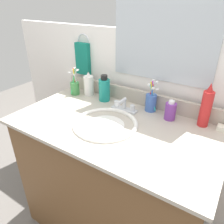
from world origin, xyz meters
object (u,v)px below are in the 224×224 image
at_px(hand_towel, 83,59).
at_px(cup_blue_plastic, 151,101).
at_px(bottle_mouthwash_teal, 104,89).
at_px(bottle_lotion_white, 89,85).
at_px(faucet, 124,106).
at_px(bottle_spray_red, 206,107).
at_px(bottle_cream_purple, 170,111).
at_px(cup_green, 75,87).
at_px(soap_bar, 224,128).

xyz_separation_m(hand_towel, cup_blue_plastic, (0.57, -0.07, -0.16)).
bearing_deg(bottle_mouthwash_teal, bottle_lotion_white, 173.97).
distance_m(hand_towel, bottle_mouthwash_teal, 0.31).
relative_size(faucet, bottle_spray_red, 0.67).
bearing_deg(cup_blue_plastic, bottle_cream_purple, -15.75).
bearing_deg(faucet, cup_blue_plastic, 34.03).
height_order(bottle_lotion_white, bottle_mouthwash_teal, bottle_mouthwash_teal).
height_order(hand_towel, cup_blue_plastic, hand_towel).
bearing_deg(bottle_lotion_white, faucet, -13.13).
relative_size(bottle_cream_purple, cup_green, 0.59).
distance_m(bottle_lotion_white, cup_green, 0.10).
height_order(hand_towel, bottle_cream_purple, hand_towel).
relative_size(hand_towel, soap_bar, 3.44).
bearing_deg(soap_bar, bottle_lotion_white, -179.01).
height_order(bottle_cream_purple, cup_blue_plastic, cup_blue_plastic).
bearing_deg(cup_green, bottle_cream_purple, 1.71).
height_order(faucet, cup_blue_plastic, cup_blue_plastic).
relative_size(bottle_lotion_white, bottle_spray_red, 0.71).
height_order(cup_blue_plastic, cup_green, cup_blue_plastic).
xyz_separation_m(bottle_spray_red, cup_blue_plastic, (-0.30, 0.01, -0.05)).
bearing_deg(soap_bar, faucet, -170.57).
bearing_deg(bottle_lotion_white, soap_bar, 0.99).
bearing_deg(bottle_spray_red, bottle_lotion_white, -179.23).
bearing_deg(bottle_spray_red, cup_blue_plastic, 179.00).
bearing_deg(bottle_mouthwash_teal, faucet, -18.37).
bearing_deg(bottle_cream_purple, cup_green, -178.29).
bearing_deg(soap_bar, bottle_spray_red, -177.47).
bearing_deg(cup_blue_plastic, hand_towel, 173.09).
relative_size(bottle_mouthwash_teal, cup_green, 0.91).
distance_m(hand_towel, bottle_lotion_white, 0.20).
xyz_separation_m(hand_towel, bottle_lotion_white, (0.11, -0.08, -0.15)).
bearing_deg(cup_green, soap_bar, 3.43).
bearing_deg(cup_blue_plastic, cup_green, -173.96).
distance_m(bottle_spray_red, soap_bar, 0.14).
distance_m(bottle_spray_red, bottle_cream_purple, 0.18).
relative_size(faucet, cup_green, 0.84).
distance_m(bottle_spray_red, cup_blue_plastic, 0.31).
relative_size(bottle_spray_red, cup_blue_plastic, 1.23).
distance_m(bottle_mouthwash_teal, cup_blue_plastic, 0.32).
xyz_separation_m(hand_towel, bottle_cream_purple, (0.70, -0.11, -0.17)).
relative_size(hand_towel, cup_blue_plastic, 1.14).
distance_m(faucet, bottle_cream_purple, 0.27).
bearing_deg(bottle_lotion_white, bottle_spray_red, 0.77).
bearing_deg(hand_towel, bottle_spray_red, -4.86).
xyz_separation_m(bottle_lotion_white, bottle_mouthwash_teal, (0.14, -0.01, 0.01)).
distance_m(bottle_cream_purple, cup_green, 0.68).
xyz_separation_m(bottle_mouthwash_teal, cup_green, (-0.23, -0.03, -0.02)).
height_order(bottle_spray_red, bottle_cream_purple, bottle_spray_red).
bearing_deg(bottle_spray_red, soap_bar, 2.53).
xyz_separation_m(cup_blue_plastic, cup_green, (-0.55, -0.06, -0.01)).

